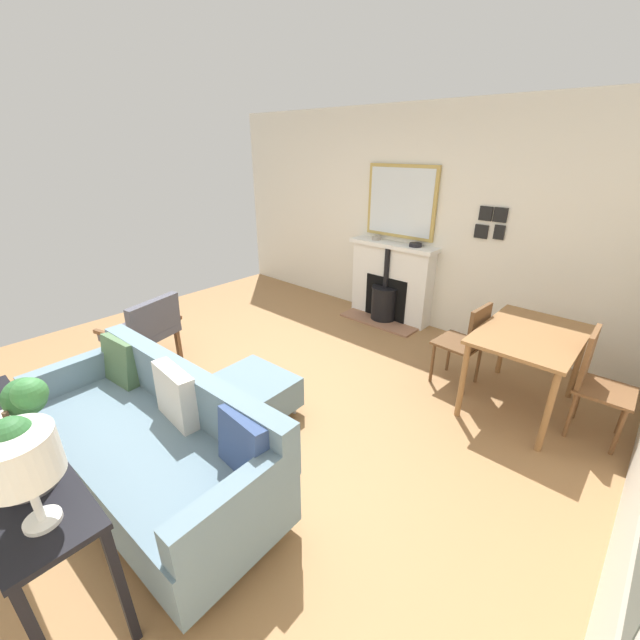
{
  "coord_description": "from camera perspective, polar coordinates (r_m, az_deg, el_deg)",
  "views": [
    {
      "loc": [
        1.84,
        2.68,
        2.19
      ],
      "look_at": [
        -0.44,
        0.62,
        0.84
      ],
      "focal_mm": 22.3,
      "sensor_mm": 36.0,
      "label": 1
    }
  ],
  "objects": [
    {
      "name": "ottoman",
      "position": [
        3.55,
        -9.6,
        -10.24
      ],
      "size": [
        0.62,
        0.68,
        0.36
      ],
      "color": "#B2B2B7",
      "rests_on": "ground"
    },
    {
      "name": "dining_chair_by_back_wall",
      "position": [
        3.83,
        34.77,
        -6.73
      ],
      "size": [
        0.41,
        0.41,
        0.9
      ],
      "color": "brown",
      "rests_on": "ground"
    },
    {
      "name": "armchair_accent",
      "position": [
        4.51,
        -23.74,
        -1.0
      ],
      "size": [
        0.79,
        0.72,
        0.79
      ],
      "color": "brown",
      "rests_on": "ground"
    },
    {
      "name": "fireplace",
      "position": [
        5.42,
        9.94,
        4.81
      ],
      "size": [
        0.54,
        1.2,
        1.04
      ],
      "color": "#93664C",
      "rests_on": "ground"
    },
    {
      "name": "potted_plant",
      "position": [
        2.16,
        -38.08,
        -12.83
      ],
      "size": [
        0.44,
        0.53,
        0.53
      ],
      "color": "#4C4C51",
      "rests_on": "console_table"
    },
    {
      "name": "ground_plane",
      "position": [
        3.92,
        -11.3,
        -10.82
      ],
      "size": [
        5.48,
        5.85,
        0.01
      ],
      "primitive_type": "cube",
      "color": "olive"
    },
    {
      "name": "sofa",
      "position": [
        3.01,
        -22.73,
        -15.81
      ],
      "size": [
        0.91,
        2.07,
        0.85
      ],
      "color": "#B2B2B7",
      "rests_on": "ground"
    },
    {
      "name": "table_lamp_far_end",
      "position": [
        1.94,
        -37.2,
        -15.69
      ],
      "size": [
        0.28,
        0.28,
        0.44
      ],
      "color": "white",
      "rests_on": "console_table"
    },
    {
      "name": "wall_left",
      "position": [
        5.38,
        11.99,
        14.03
      ],
      "size": [
        0.12,
        5.85,
        2.66
      ],
      "primitive_type": "cube",
      "color": "silver",
      "rests_on": "ground"
    },
    {
      "name": "dining_table",
      "position": [
        3.84,
        27.8,
        -2.95
      ],
      "size": [
        1.08,
        0.76,
        0.74
      ],
      "color": "olive",
      "rests_on": "ground"
    },
    {
      "name": "dining_chair_near_fireplace",
      "position": [
        4.01,
        20.41,
        -2.6
      ],
      "size": [
        0.43,
        0.43,
        0.86
      ],
      "color": "brown",
      "rests_on": "ground"
    },
    {
      "name": "console_table",
      "position": [
        2.7,
        -38.04,
        -15.86
      ],
      "size": [
        0.37,
        1.7,
        0.78
      ],
      "color": "black",
      "rests_on": "ground"
    },
    {
      "name": "photo_gallery_row",
      "position": [
        4.83,
        23.35,
        12.7
      ],
      "size": [
        0.02,
        0.32,
        0.35
      ],
      "color": "black"
    },
    {
      "name": "mirror_over_mantel",
      "position": [
        5.28,
        11.53,
        16.29
      ],
      "size": [
        0.04,
        0.97,
        0.88
      ],
      "color": "tan"
    },
    {
      "name": "mantel_bowl_far",
      "position": [
        5.13,
        13.56,
        10.47
      ],
      "size": [
        0.16,
        0.16,
        0.04
      ],
      "color": "black",
      "rests_on": "fireplace"
    },
    {
      "name": "mantel_bowl_near",
      "position": [
        5.42,
        8.08,
        11.6
      ],
      "size": [
        0.12,
        0.12,
        0.04
      ],
      "color": "#9E9384",
      "rests_on": "fireplace"
    }
  ]
}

